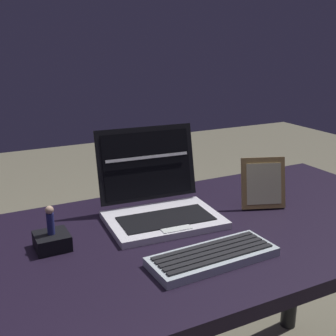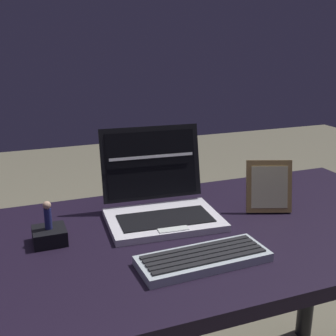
{
  "view_description": "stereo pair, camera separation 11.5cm",
  "coord_description": "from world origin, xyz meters",
  "px_view_note": "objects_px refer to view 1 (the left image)",
  "views": [
    {
      "loc": [
        -0.47,
        -0.91,
        1.21
      ],
      "look_at": [
        0.03,
        0.07,
        0.88
      ],
      "focal_mm": 45.89,
      "sensor_mm": 36.0,
      "label": 1
    },
    {
      "loc": [
        -0.36,
        -0.95,
        1.21
      ],
      "look_at": [
        0.03,
        0.07,
        0.88
      ],
      "focal_mm": 45.89,
      "sensor_mm": 36.0,
      "label": 2
    }
  ],
  "objects_px": {
    "external_keyboard": "(213,256)",
    "figurine": "(50,219)",
    "photo_frame": "(263,183)",
    "figurine_stand": "(52,241)",
    "laptop_front": "(158,201)"
  },
  "relations": [
    {
      "from": "external_keyboard",
      "to": "figurine",
      "type": "bearing_deg",
      "value": 143.85
    },
    {
      "from": "figurine_stand",
      "to": "figurine",
      "type": "relative_size",
      "value": 1.12
    },
    {
      "from": "external_keyboard",
      "to": "photo_frame",
      "type": "bearing_deg",
      "value": 34.04
    },
    {
      "from": "photo_frame",
      "to": "figurine",
      "type": "bearing_deg",
      "value": 178.08
    },
    {
      "from": "figurine_stand",
      "to": "figurine",
      "type": "xyz_separation_m",
      "value": [
        0.0,
        -0.0,
        0.06
      ]
    },
    {
      "from": "external_keyboard",
      "to": "figurine",
      "type": "xyz_separation_m",
      "value": [
        -0.32,
        0.23,
        0.07
      ]
    },
    {
      "from": "photo_frame",
      "to": "figurine_stand",
      "type": "height_order",
      "value": "photo_frame"
    },
    {
      "from": "laptop_front",
      "to": "figurine",
      "type": "relative_size",
      "value": 4.46
    },
    {
      "from": "photo_frame",
      "to": "figurine",
      "type": "height_order",
      "value": "photo_frame"
    },
    {
      "from": "photo_frame",
      "to": "figurine_stand",
      "type": "relative_size",
      "value": 1.89
    },
    {
      "from": "laptop_front",
      "to": "figurine_stand",
      "type": "height_order",
      "value": "laptop_front"
    },
    {
      "from": "laptop_front",
      "to": "figurine_stand",
      "type": "distance_m",
      "value": 0.32
    },
    {
      "from": "laptop_front",
      "to": "photo_frame",
      "type": "xyz_separation_m",
      "value": [
        0.32,
        -0.07,
        0.03
      ]
    },
    {
      "from": "figurine",
      "to": "laptop_front",
      "type": "bearing_deg",
      "value": 9.05
    },
    {
      "from": "external_keyboard",
      "to": "figurine_stand",
      "type": "relative_size",
      "value": 3.79
    }
  ]
}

